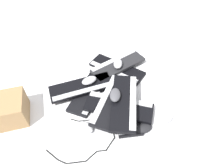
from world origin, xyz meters
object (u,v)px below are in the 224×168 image
object	(u,v)px
keyboard_1	(125,107)
mouse_2	(89,80)
keyboard_4	(112,101)
mouse_3	(115,95)
keyboard_3	(119,107)
keyboard_0	(91,90)
cardboard_box	(7,110)
keyboard_7	(118,65)
mouse_5	(118,64)
keyboard_6	(81,87)
mouse_0	(144,128)
mouse_4	(167,118)
keyboard_5	(124,101)
mouse_1	(85,127)
keyboard_2	(117,69)

from	to	relation	value
keyboard_1	mouse_2	xyz separation A→B (m)	(0.23, -0.19, 0.07)
keyboard_4	mouse_3	distance (m)	0.07
keyboard_1	keyboard_3	size ratio (longest dim) A/B	0.97
keyboard_0	keyboard_4	size ratio (longest dim) A/B	1.00
keyboard_4	cardboard_box	world-z (taller)	cardboard_box
keyboard_7	cardboard_box	distance (m)	0.84
keyboard_1	mouse_5	distance (m)	0.37
keyboard_6	mouse_5	world-z (taller)	mouse_5
mouse_0	mouse_4	distance (m)	0.17
mouse_2	mouse_5	bearing A→B (deg)	7.11
keyboard_5	keyboard_7	world-z (taller)	keyboard_5
mouse_0	keyboard_4	bearing A→B (deg)	118.11
keyboard_0	keyboard_7	world-z (taller)	keyboard_7
mouse_5	mouse_4	bearing A→B (deg)	38.59
mouse_0	mouse_3	xyz separation A→B (m)	(0.16, -0.17, 0.12)
mouse_1	mouse_5	world-z (taller)	mouse_5
keyboard_6	mouse_0	size ratio (longest dim) A/B	4.22
keyboard_3	mouse_0	world-z (taller)	keyboard_3
keyboard_2	mouse_5	distance (m)	0.07
keyboard_0	keyboard_5	bearing A→B (deg)	140.48
mouse_1	keyboard_1	bearing A→B (deg)	-113.54
mouse_2	keyboard_0	bearing A→B (deg)	-112.71
keyboard_4	mouse_0	xyz separation A→B (m)	(-0.18, 0.18, -0.05)
keyboard_4	mouse_2	bearing A→B (deg)	-50.15
mouse_4	mouse_5	distance (m)	0.55
keyboard_6	mouse_0	world-z (taller)	keyboard_6
cardboard_box	keyboard_2	bearing A→B (deg)	-149.81
keyboard_4	mouse_5	distance (m)	0.36
keyboard_3	keyboard_0	bearing A→B (deg)	-43.18
mouse_3	mouse_5	bearing A→B (deg)	-0.87
mouse_0	mouse_5	bearing A→B (deg)	85.72
keyboard_5	mouse_3	xyz separation A→B (m)	(0.06, -0.03, 0.04)
mouse_1	mouse_5	size ratio (longest dim) A/B	1.00
mouse_2	cardboard_box	xyz separation A→B (m)	(0.50, 0.23, 0.00)
keyboard_2	keyboard_5	distance (m)	0.41
keyboard_7	mouse_5	xyz separation A→B (m)	(0.00, 0.03, 0.04)
mouse_2	mouse_5	distance (m)	0.27
keyboard_4	mouse_0	world-z (taller)	keyboard_4
mouse_1	mouse_2	world-z (taller)	mouse_2
keyboard_6	mouse_1	bearing A→B (deg)	96.96
keyboard_4	mouse_0	bearing A→B (deg)	134.97
keyboard_6	mouse_4	world-z (taller)	keyboard_6
mouse_2	keyboard_1	bearing A→B (deg)	-70.55
keyboard_7	mouse_0	bearing A→B (deg)	101.68
keyboard_4	keyboard_5	distance (m)	0.09
keyboard_0	mouse_4	size ratio (longest dim) A/B	4.21
keyboard_3	mouse_1	size ratio (longest dim) A/B	4.22
keyboard_1	mouse_4	xyz separation A→B (m)	(-0.26, 0.10, 0.01)
keyboard_4	mouse_1	size ratio (longest dim) A/B	4.22
keyboard_6	mouse_2	world-z (taller)	mouse_2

